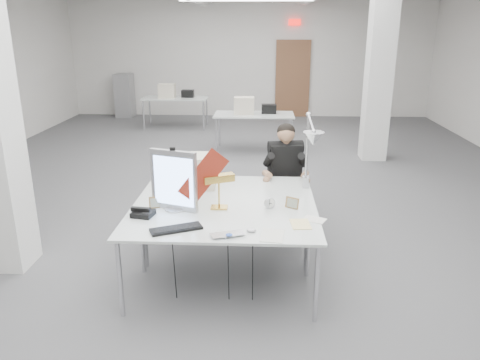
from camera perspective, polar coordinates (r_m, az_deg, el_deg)
The scene contains 23 objects.
room_shell at distance 6.57m, azimuth -0.13°, elevation 11.77°, with size 10.04×14.04×3.24m.
desk_main at distance 4.25m, azimuth -2.37°, elevation -5.18°, with size 1.80×0.90×0.03m, color silver.
desk_second at distance 5.08m, azimuth -1.49°, elevation -1.17°, with size 1.80×0.90×0.03m, color silver.
bg_desk_a at distance 9.54m, azimuth 1.72°, elevation 7.97°, with size 1.60×0.80×0.03m, color silver.
bg_desk_b at distance 11.90m, azimuth -7.89°, elevation 9.85°, with size 1.60×0.80×0.03m, color silver.
filing_cabinet at distance 13.72m, azimuth -13.88°, elevation 9.97°, with size 0.45×0.55×1.20m, color gray.
office_chair at distance 5.82m, azimuth 5.42°, elevation -0.48°, with size 0.56×0.56×1.15m, color black, non-canonical shape.
seated_person at distance 5.67m, azimuth 5.54°, elevation 2.49°, with size 0.42×0.53×0.79m, color black, non-canonical shape.
monitor at distance 4.44m, azimuth -8.06°, elevation -0.06°, with size 0.47×0.05×0.59m, color #A2A2A6.
pennant at distance 4.35m, azimuth -4.47°, elevation 0.47°, with size 0.51×0.01×0.21m, color maroon.
keyboard at distance 4.09m, azimuth -7.79°, elevation -5.93°, with size 0.45×0.15×0.02m, color black.
laptop at distance 3.91m, azimuth -1.33°, elevation -6.93°, with size 0.29×0.18×0.02m, color silver.
mouse at distance 4.02m, azimuth 1.39°, elevation -6.13°, with size 0.09×0.06×0.03m, color silver.
bankers_lamp at distance 4.47m, azimuth -2.58°, elevation -1.38°, with size 0.31×0.12×0.35m, color gold, non-canonical shape.
desk_phone at distance 4.43m, azimuth -11.74°, elevation -4.04°, with size 0.19×0.17×0.05m, color black.
picture_frame_left at distance 4.60m, azimuth -10.15°, elevation -2.69°, with size 0.14×0.01×0.11m, color olive.
picture_frame_right at distance 4.54m, azimuth 6.37°, elevation -2.78°, with size 0.14×0.01×0.11m, color #9F7744.
desk_clock at distance 4.53m, azimuth 3.64°, elevation -2.83°, with size 0.11×0.11×0.03m, color silver.
paper_stack_a at distance 3.96m, azimuth 3.97°, elevation -6.77°, with size 0.19×0.27×0.01m, color silver.
paper_stack_b at distance 4.20m, azimuth 7.38°, elevation -5.35°, with size 0.17×0.23×0.01m, color #FFE898.
paper_stack_c at distance 4.32m, azimuth 9.06°, elevation -4.77°, with size 0.20×0.14×0.01m, color white.
beige_monitor at distance 5.12m, azimuth -5.14°, elevation 1.11°, with size 0.37×0.35×0.35m, color beige.
architect_lamp at distance 4.79m, azimuth 8.46°, elevation 3.55°, with size 0.25×0.74×0.95m, color silver, non-canonical shape.
Camera 1 is at (0.36, -6.38, 2.42)m, focal length 35.00 mm.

